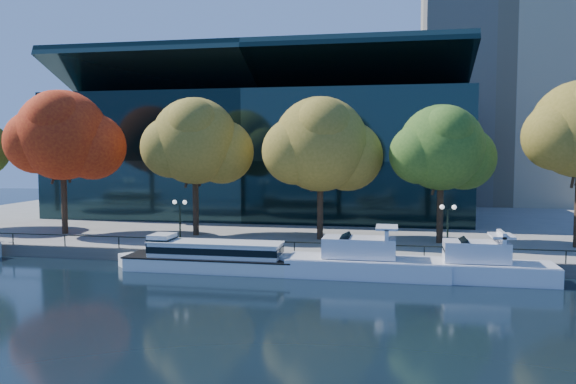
% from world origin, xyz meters
% --- Properties ---
extents(ground, '(160.00, 160.00, 0.00)m').
position_xyz_m(ground, '(0.00, 0.00, 0.00)').
color(ground, black).
rests_on(ground, ground).
extents(promenade, '(90.00, 67.08, 1.00)m').
position_xyz_m(promenade, '(0.00, 36.38, 0.50)').
color(promenade, slate).
rests_on(promenade, ground).
extents(railing, '(88.20, 0.08, 0.99)m').
position_xyz_m(railing, '(0.00, 3.25, 1.94)').
color(railing, black).
rests_on(railing, promenade).
extents(convention_building, '(50.00, 24.57, 21.43)m').
position_xyz_m(convention_building, '(-4.00, 31.79, 8.51)').
color(convention_building, black).
rests_on(convention_building, ground).
extents(tour_boat, '(14.32, 3.19, 2.72)m').
position_xyz_m(tour_boat, '(-1.46, 0.66, 1.16)').
color(tour_boat, silver).
rests_on(tour_boat, ground).
extents(cruiser_near, '(12.93, 3.33, 3.75)m').
position_xyz_m(cruiser_near, '(10.30, 0.75, 1.16)').
color(cruiser_near, silver).
rests_on(cruiser_near, ground).
extents(cruiser_far, '(11.03, 3.06, 3.60)m').
position_xyz_m(cruiser_far, '(18.44, 0.82, 1.14)').
color(cruiser_far, silver).
rests_on(cruiser_far, ground).
extents(tree_1, '(10.95, 8.98, 14.05)m').
position_xyz_m(tree_1, '(-18.97, 9.76, 10.48)').
color(tree_1, black).
rests_on(tree_1, promenade).
extents(tree_2, '(10.39, 8.52, 13.25)m').
position_xyz_m(tree_2, '(-5.97, 11.29, 9.91)').
color(tree_2, black).
rests_on(tree_2, promenade).
extents(tree_3, '(10.86, 8.91, 13.10)m').
position_xyz_m(tree_3, '(6.19, 11.01, 9.57)').
color(tree_3, black).
rests_on(tree_3, promenade).
extents(tree_4, '(9.42, 7.72, 12.21)m').
position_xyz_m(tree_4, '(16.86, 10.98, 9.28)').
color(tree_4, black).
rests_on(tree_4, promenade).
extents(lamp_1, '(1.26, 0.36, 4.03)m').
position_xyz_m(lamp_1, '(-5.04, 4.50, 3.98)').
color(lamp_1, black).
rests_on(lamp_1, promenade).
extents(lamp_2, '(1.26, 0.36, 4.03)m').
position_xyz_m(lamp_2, '(16.79, 4.50, 3.98)').
color(lamp_2, black).
rests_on(lamp_2, promenade).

